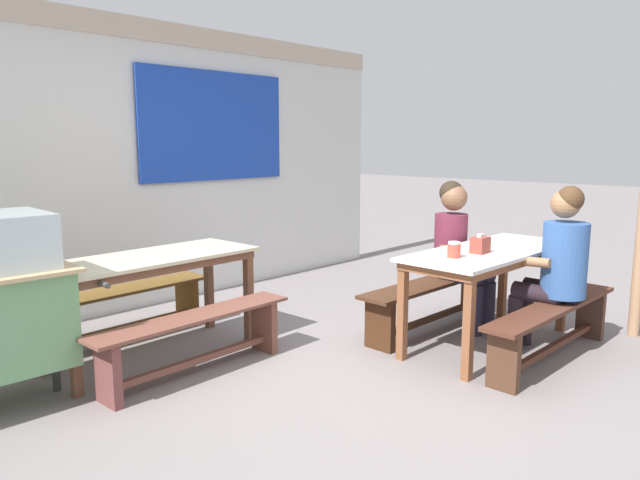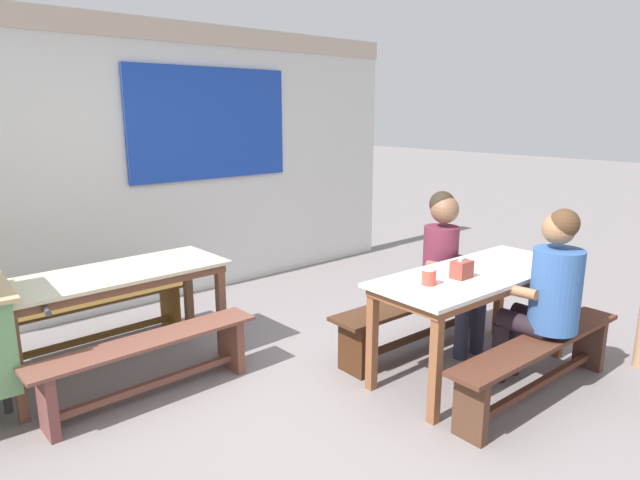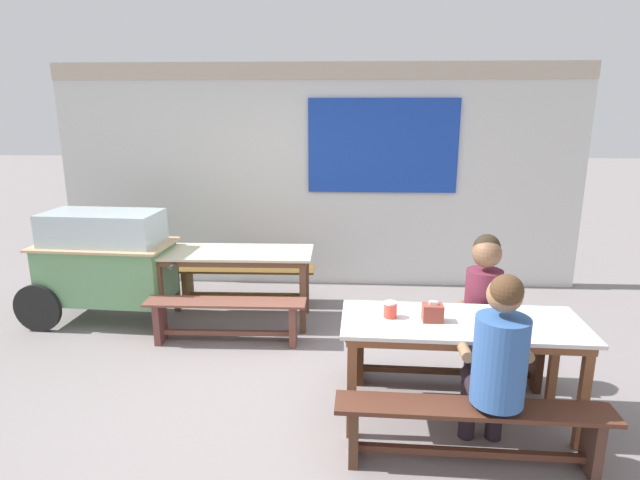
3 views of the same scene
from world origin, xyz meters
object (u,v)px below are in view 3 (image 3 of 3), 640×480
bench_far_front (226,316)px  food_cart (104,259)px  person_right_near_table (484,305)px  bench_near_back (447,350)px  dining_table_near (461,331)px  tissue_box (433,313)px  dining_table_far (235,259)px  bench_far_back (245,280)px  bench_near_front (472,425)px  condiment_jar (390,310)px  person_near_front (497,359)px

bench_far_front → food_cart: size_ratio=0.90×
person_right_near_table → food_cart: bearing=161.4°
bench_near_back → dining_table_near: bearing=-91.8°
bench_near_back → food_cart: bearing=161.4°
person_right_near_table → tissue_box: 0.66m
dining_table_far → tissue_box: tissue_box is taller
bench_far_back → bench_near_front: bearing=-54.5°
bench_far_back → bench_far_front: bearing=-89.1°
person_right_near_table → tissue_box: size_ratio=8.70×
tissue_box → condiment_jar: size_ratio=1.26×
bench_near_front → food_cart: 3.94m
bench_near_front → tissue_box: tissue_box is taller
bench_far_front → dining_table_near: bearing=-31.0°
bench_far_back → tissue_box: size_ratio=10.97×
bench_far_front → tissue_box: tissue_box is taller
food_cart → person_right_near_table: (3.55, -1.19, 0.04)m
bench_near_back → food_cart: food_cart is taller
dining_table_far → person_right_near_table: 2.53m
dining_table_far → person_near_front: 2.97m
bench_far_back → tissue_box: 2.87m
bench_far_back → dining_table_near: bearing=-48.4°
food_cart → condiment_jar: 3.23m
bench_near_front → tissue_box: size_ratio=11.80×
dining_table_far → bench_near_back: (1.96, -1.16, -0.39)m
bench_far_back → bench_near_back: size_ratio=0.96×
dining_table_far → bench_far_back: size_ratio=1.01×
dining_table_far → dining_table_near: same height
tissue_box → condiment_jar: 0.29m
dining_table_near → person_near_front: bearing=-76.1°
bench_far_back → condiment_jar: size_ratio=13.82×
bench_far_front → person_right_near_table: bearing=-18.3°
food_cart → dining_table_near: bearing=-26.3°
bench_far_front → food_cart: (-1.36, 0.47, 0.40)m
dining_table_far → tissue_box: size_ratio=11.07×
person_near_front → bench_near_back: bearing=95.7°
dining_table_near → person_right_near_table: 0.51m
bench_far_front → food_cart: 1.49m
bench_far_front → tissue_box: (1.73, -1.18, 0.55)m
dining_table_near → tissue_box: 0.25m
food_cart → person_right_near_table: 3.75m
dining_table_far → tissue_box: 2.43m
bench_far_back → food_cart: food_cart is taller
dining_table_near → food_cart: bearing=153.7°
bench_far_back → bench_near_front: 3.34m
person_right_near_table → condiment_jar: size_ratio=10.96×
bench_near_front → person_right_near_table: (0.27, 0.95, 0.42)m
food_cart → bench_far_back: bearing=23.1°
dining_table_far → person_right_near_table: size_ratio=1.27×
bench_far_back → bench_near_front: (1.94, -2.72, 0.01)m
dining_table_near → tissue_box: (-0.21, -0.02, 0.14)m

